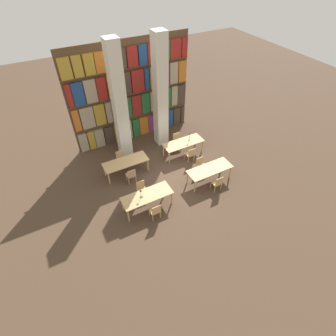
{
  "coord_description": "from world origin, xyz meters",
  "views": [
    {
      "loc": [
        -4.38,
        -8.33,
        9.23
      ],
      "look_at": [
        0.0,
        -0.12,
        0.69
      ],
      "focal_mm": 28.0,
      "sensor_mm": 36.0,
      "label": 1
    }
  ],
  "objects_px": {
    "pillar_left": "(119,104)",
    "reading_table_1": "(210,170)",
    "pillar_center": "(160,94)",
    "desk_lamp_0": "(141,192)",
    "reading_table_0": "(147,196)",
    "chair_2": "(217,183)",
    "chair_3": "(201,165)",
    "chair_7": "(177,140)",
    "chair_4": "(131,175)",
    "reading_table_3": "(183,144)",
    "chair_1": "(142,189)",
    "chair_0": "(155,211)",
    "chair_6": "(190,154)",
    "desk_lamp_1": "(190,135)",
    "reading_table_2": "(126,163)",
    "chair_5": "(121,158)"
  },
  "relations": [
    {
      "from": "pillar_left",
      "to": "reading_table_1",
      "type": "bearing_deg",
      "value": -54.73
    },
    {
      "from": "pillar_center",
      "to": "desk_lamp_0",
      "type": "xyz_separation_m",
      "value": [
        -3.02,
        -4.06,
        -1.93
      ]
    },
    {
      "from": "pillar_left",
      "to": "desk_lamp_0",
      "type": "distance_m",
      "value": 4.57
    },
    {
      "from": "reading_table_0",
      "to": "chair_2",
      "type": "bearing_deg",
      "value": -10.04
    },
    {
      "from": "desk_lamp_0",
      "to": "chair_3",
      "type": "xyz_separation_m",
      "value": [
        3.58,
        0.8,
        -0.61
      ]
    },
    {
      "from": "reading_table_0",
      "to": "reading_table_1",
      "type": "relative_size",
      "value": 1.0
    },
    {
      "from": "reading_table_1",
      "to": "chair_7",
      "type": "bearing_deg",
      "value": 90.51
    },
    {
      "from": "desk_lamp_0",
      "to": "chair_3",
      "type": "height_order",
      "value": "desk_lamp_0"
    },
    {
      "from": "pillar_center",
      "to": "chair_4",
      "type": "height_order",
      "value": "pillar_center"
    },
    {
      "from": "chair_2",
      "to": "reading_table_3",
      "type": "bearing_deg",
      "value": 90.45
    },
    {
      "from": "chair_1",
      "to": "reading_table_1",
      "type": "bearing_deg",
      "value": 169.92
    },
    {
      "from": "chair_2",
      "to": "chair_3",
      "type": "relative_size",
      "value": 1.0
    },
    {
      "from": "reading_table_1",
      "to": "chair_3",
      "type": "xyz_separation_m",
      "value": [
        -0.03,
        0.7,
        -0.23
      ]
    },
    {
      "from": "chair_0",
      "to": "reading_table_3",
      "type": "xyz_separation_m",
      "value": [
        3.25,
        3.21,
        0.23
      ]
    },
    {
      "from": "chair_1",
      "to": "chair_6",
      "type": "relative_size",
      "value": 1.0
    },
    {
      "from": "desk_lamp_0",
      "to": "desk_lamp_1",
      "type": "distance_m",
      "value": 4.66
    },
    {
      "from": "chair_7",
      "to": "chair_3",
      "type": "bearing_deg",
      "value": 89.9
    },
    {
      "from": "chair_0",
      "to": "chair_1",
      "type": "xyz_separation_m",
      "value": [
        0.0,
        1.41,
        0.0
      ]
    },
    {
      "from": "pillar_center",
      "to": "chair_7",
      "type": "xyz_separation_m",
      "value": [
        0.57,
        -0.87,
        -2.54
      ]
    },
    {
      "from": "reading_table_3",
      "to": "chair_7",
      "type": "xyz_separation_m",
      "value": [
        0.03,
        0.7,
        -0.23
      ]
    },
    {
      "from": "reading_table_2",
      "to": "chair_7",
      "type": "xyz_separation_m",
      "value": [
        3.33,
        0.71,
        -0.23
      ]
    },
    {
      "from": "chair_4",
      "to": "chair_7",
      "type": "height_order",
      "value": "same"
    },
    {
      "from": "reading_table_3",
      "to": "pillar_center",
      "type": "bearing_deg",
      "value": 108.97
    },
    {
      "from": "chair_3",
      "to": "reading_table_2",
      "type": "relative_size",
      "value": 0.39
    },
    {
      "from": "desk_lamp_0",
      "to": "reading_table_2",
      "type": "height_order",
      "value": "desk_lamp_0"
    },
    {
      "from": "chair_0",
      "to": "chair_2",
      "type": "bearing_deg",
      "value": 2.02
    },
    {
      "from": "reading_table_2",
      "to": "reading_table_1",
      "type": "bearing_deg",
      "value": -35.36
    },
    {
      "from": "desk_lamp_0",
      "to": "chair_2",
      "type": "bearing_deg",
      "value": -9.63
    },
    {
      "from": "pillar_center",
      "to": "chair_5",
      "type": "distance_m",
      "value": 3.87
    },
    {
      "from": "chair_1",
      "to": "reading_table_3",
      "type": "xyz_separation_m",
      "value": [
        3.25,
        1.8,
        0.23
      ]
    },
    {
      "from": "pillar_center",
      "to": "reading_table_2",
      "type": "xyz_separation_m",
      "value": [
        -2.76,
        -1.58,
        -2.31
      ]
    },
    {
      "from": "chair_0",
      "to": "chair_2",
      "type": "xyz_separation_m",
      "value": [
        3.28,
        0.12,
        0.0
      ]
    },
    {
      "from": "reading_table_2",
      "to": "chair_7",
      "type": "relative_size",
      "value": 2.58
    },
    {
      "from": "chair_4",
      "to": "reading_table_0",
      "type": "bearing_deg",
      "value": -89.16
    },
    {
      "from": "pillar_center",
      "to": "chair_7",
      "type": "relative_size",
      "value": 6.97
    },
    {
      "from": "chair_5",
      "to": "chair_0",
      "type": "bearing_deg",
      "value": 91.07
    },
    {
      "from": "desk_lamp_1",
      "to": "chair_6",
      "type": "bearing_deg",
      "value": -115.81
    },
    {
      "from": "reading_table_0",
      "to": "chair_7",
      "type": "bearing_deg",
      "value": 43.99
    },
    {
      "from": "chair_1",
      "to": "chair_6",
      "type": "distance_m",
      "value": 3.46
    },
    {
      "from": "chair_4",
      "to": "chair_2",
      "type": "bearing_deg",
      "value": -35.43
    },
    {
      "from": "reading_table_2",
      "to": "chair_6",
      "type": "height_order",
      "value": "chair_6"
    },
    {
      "from": "chair_7",
      "to": "reading_table_2",
      "type": "bearing_deg",
      "value": 12.09
    },
    {
      "from": "chair_4",
      "to": "reading_table_2",
      "type": "bearing_deg",
      "value": 88.21
    },
    {
      "from": "chair_2",
      "to": "chair_5",
      "type": "xyz_separation_m",
      "value": [
        -3.35,
        3.79,
        0.0
      ]
    },
    {
      "from": "reading_table_3",
      "to": "desk_lamp_0",
      "type": "bearing_deg",
      "value": -145.0
    },
    {
      "from": "desk_lamp_0",
      "to": "chair_7",
      "type": "xyz_separation_m",
      "value": [
        3.58,
        3.19,
        -0.61
      ]
    },
    {
      "from": "chair_2",
      "to": "reading_table_1",
      "type": "bearing_deg",
      "value": 87.45
    },
    {
      "from": "reading_table_2",
      "to": "chair_7",
      "type": "height_order",
      "value": "chair_7"
    },
    {
      "from": "chair_1",
      "to": "desk_lamp_1",
      "type": "xyz_separation_m",
      "value": [
        3.63,
        1.82,
        0.63
      ]
    },
    {
      "from": "chair_1",
      "to": "pillar_left",
      "type": "bearing_deg",
      "value": -98.52
    }
  ]
}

